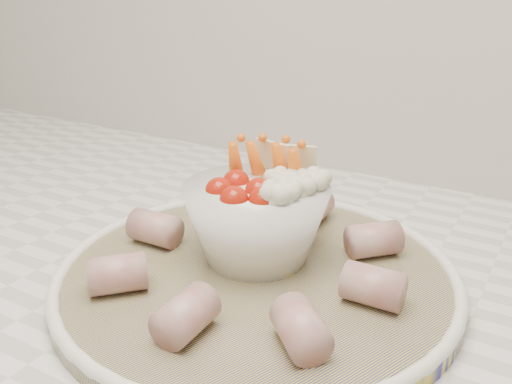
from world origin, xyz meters
The scene contains 3 objects.
serving_platter centered at (0.04, 1.40, 0.93)m, with size 0.50×0.50×0.02m.
veggie_bowl centered at (0.02, 1.43, 0.98)m, with size 0.14×0.14×0.11m.
cured_meat_rolls centered at (0.04, 1.40, 0.95)m, with size 0.29×0.29×0.03m.
Camera 1 is at (0.28, 0.99, 1.21)m, focal length 40.00 mm.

